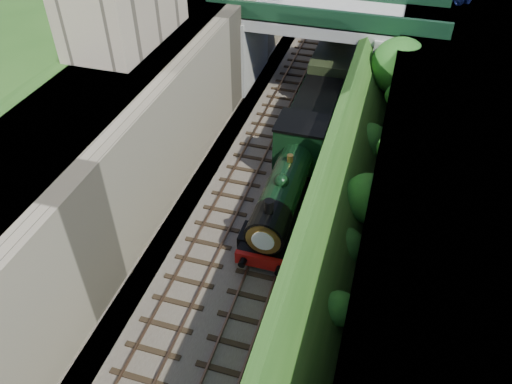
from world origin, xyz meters
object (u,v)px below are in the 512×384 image
at_px(locomotive, 288,184).
at_px(tender, 315,119).
at_px(tree, 401,67).
at_px(road_bridge, 333,41).

bearing_deg(locomotive, tender, 90.00).
xyz_separation_m(locomotive, tender, (-0.00, 7.36, -0.27)).
bearing_deg(locomotive, tree, 64.73).
bearing_deg(tender, road_bridge, 92.14).
relative_size(road_bridge, tender, 2.67).
height_order(tree, locomotive, tree).
distance_m(road_bridge, tender, 7.27).
distance_m(locomotive, tender, 7.37).
distance_m(tree, tender, 6.19).
bearing_deg(road_bridge, locomotive, -88.97).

